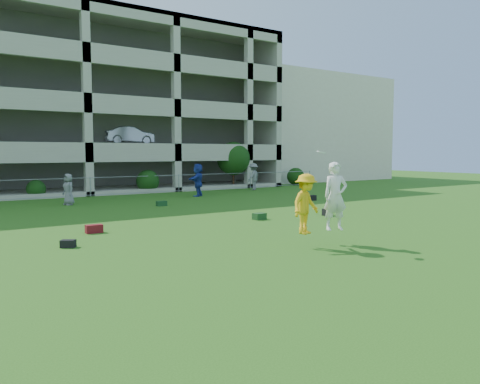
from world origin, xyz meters
TOP-DOWN VIEW (x-y plane):
  - ground at (0.00, 0.00)m, footprint 100.00×100.00m
  - stucco_building at (23.00, 28.00)m, footprint 16.00×14.00m
  - bystander_c at (-2.28, 14.99)m, footprint 0.70×0.90m
  - bystander_d at (5.59, 15.50)m, footprint 1.79×1.70m
  - bystander_f at (11.16, 17.43)m, footprint 1.44×1.20m
  - bag_red_a at (-3.69, 5.86)m, footprint 0.56×0.31m
  - bag_black_b at (-5.03, 3.85)m, footprint 0.47×0.43m
  - bag_green_c at (2.81, 5.29)m, footprint 0.53×0.39m
  - crate_d at (5.91, 4.58)m, footprint 0.40×0.40m
  - bag_black_e at (9.60, 9.66)m, footprint 0.60×0.31m
  - bag_green_g at (1.52, 11.92)m, footprint 0.51×0.32m
  - frisbee_contest at (1.00, 0.02)m, footprint 2.11×0.92m
  - parking_garage at (-0.00, 27.70)m, footprint 30.00×14.00m
  - fence at (0.00, 19.00)m, footprint 36.06×0.06m
  - shrub_row at (4.59, 19.70)m, footprint 34.38×2.52m

SIDE VIEW (x-z plane):
  - ground at x=0.00m, z-range 0.00..0.00m
  - bag_black_b at x=-5.03m, z-range 0.00..0.22m
  - bag_green_g at x=1.52m, z-range 0.00..0.25m
  - bag_green_c at x=2.81m, z-range 0.00..0.26m
  - bag_red_a at x=-3.69m, z-range 0.00..0.28m
  - crate_d at x=5.91m, z-range 0.00..0.30m
  - bag_black_e at x=9.60m, z-range 0.00..0.30m
  - fence at x=0.00m, z-range 0.01..1.21m
  - bystander_c at x=-2.28m, z-range 0.00..1.62m
  - bystander_f at x=11.16m, z-range 0.00..1.94m
  - bystander_d at x=5.59m, z-range 0.00..2.02m
  - frisbee_contest at x=1.00m, z-range 0.13..2.51m
  - shrub_row at x=4.59m, z-range -0.24..3.26m
  - stucco_building at x=23.00m, z-range 0.00..10.00m
  - parking_garage at x=0.00m, z-range 0.01..12.01m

